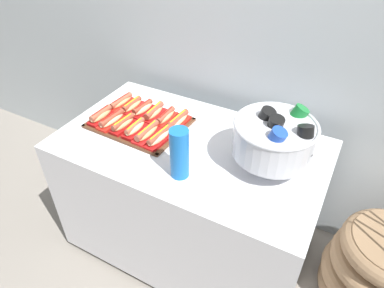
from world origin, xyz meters
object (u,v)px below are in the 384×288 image
at_px(hot_dog_8, 143,109).
at_px(hot_dog_3, 135,128).
at_px(hot_dog_9, 154,113).
at_px(cup_stack, 179,153).
at_px(hot_dog_2, 123,124).
at_px(floor_vase, 379,270).
at_px(hot_dog_10, 166,117).
at_px(punch_bowl, 275,138).
at_px(hot_dog_7, 132,106).
at_px(serving_tray, 140,123).
at_px(hot_dog_5, 160,137).
at_px(hot_dog_1, 112,120).
at_px(hot_dog_6, 121,102).
at_px(buffet_table, 190,197).
at_px(hot_dog_11, 178,121).
at_px(hot_dog_4, 147,133).
at_px(hot_dog_0, 101,116).

bearing_deg(hot_dog_8, hot_dog_3, -67.50).
relative_size(hot_dog_9, cup_stack, 0.69).
bearing_deg(hot_dog_2, hot_dog_9, 63.62).
bearing_deg(floor_vase, hot_dog_10, -177.06).
xyz_separation_m(hot_dog_8, punch_bowl, (0.75, -0.08, 0.12)).
xyz_separation_m(hot_dog_7, punch_bowl, (0.82, -0.08, 0.13)).
relative_size(serving_tray, hot_dog_5, 2.66).
xyz_separation_m(hot_dog_1, hot_dog_6, (-0.07, 0.17, -0.00)).
bearing_deg(buffet_table, hot_dog_5, -153.11).
bearing_deg(punch_bowl, hot_dog_11, 172.31).
distance_m(hot_dog_4, hot_dog_9, 0.18).
xyz_separation_m(hot_dog_8, hot_dog_11, (0.22, -0.01, -0.00)).
height_order(hot_dog_6, punch_bowl, punch_bowl).
relative_size(hot_dog_3, hot_dog_10, 0.93).
relative_size(hot_dog_10, hot_dog_11, 0.91).
bearing_deg(hot_dog_10, hot_dog_1, -145.69).
relative_size(punch_bowl, cup_stack, 1.52).
height_order(hot_dog_3, hot_dog_6, hot_dog_3).
height_order(buffet_table, hot_dog_3, hot_dog_3).
xyz_separation_m(hot_dog_1, hot_dog_2, (0.07, -0.00, 0.00)).
height_order(hot_dog_2, hot_dog_6, hot_dog_2).
bearing_deg(hot_dog_9, buffet_table, -20.48).
xyz_separation_m(serving_tray, hot_dog_1, (-0.12, -0.08, 0.03)).
relative_size(hot_dog_4, punch_bowl, 0.49).
distance_m(hot_dog_1, hot_dog_8, 0.18).
bearing_deg(hot_dog_10, hot_dog_6, 178.06).
bearing_deg(hot_dog_6, cup_stack, -29.81).
xyz_separation_m(hot_dog_2, hot_dog_10, (0.16, 0.16, -0.00)).
distance_m(hot_dog_1, hot_dog_9, 0.22).
relative_size(hot_dog_0, hot_dog_8, 0.97).
bearing_deg(punch_bowl, hot_dog_9, 173.59).
relative_size(buffet_table, hot_dog_4, 7.40).
relative_size(serving_tray, hot_dog_0, 3.10).
relative_size(floor_vase, hot_dog_0, 6.46).
bearing_deg(hot_dog_11, serving_tray, -158.19).
xyz_separation_m(hot_dog_4, cup_stack, (0.27, -0.15, 0.08)).
bearing_deg(buffet_table, hot_dog_6, 167.54).
relative_size(hot_dog_5, hot_dog_10, 1.13).
xyz_separation_m(serving_tray, hot_dog_5, (0.18, -0.09, 0.03)).
relative_size(buffet_table, hot_dog_9, 7.98).
relative_size(hot_dog_0, hot_dog_1, 0.88).
height_order(hot_dog_9, hot_dog_11, hot_dog_9).
bearing_deg(hot_dog_0, hot_dog_8, 45.79).
xyz_separation_m(hot_dog_2, punch_bowl, (0.75, 0.09, 0.12)).
height_order(floor_vase, hot_dog_7, floor_vase).
bearing_deg(floor_vase, hot_dog_5, -168.63).
distance_m(buffet_table, serving_tray, 0.49).
xyz_separation_m(hot_dog_9, cup_stack, (0.34, -0.32, 0.08)).
xyz_separation_m(hot_dog_1, cup_stack, (0.50, -0.16, 0.08)).
bearing_deg(hot_dog_6, hot_dog_7, -1.94).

